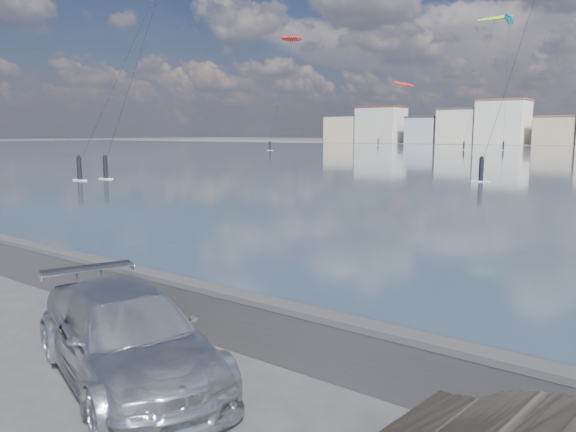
# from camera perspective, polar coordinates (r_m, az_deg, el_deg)

# --- Properties ---
(ground) EXTENTS (700.00, 700.00, 0.00)m
(ground) POSITION_cam_1_polar(r_m,az_deg,el_deg) (9.23, -21.47, -16.02)
(ground) COLOR #333335
(ground) RESTS_ON ground
(seawall) EXTENTS (400.00, 0.36, 1.08)m
(seawall) POSITION_cam_1_polar(r_m,az_deg,el_deg) (10.53, -8.78, -9.07)
(seawall) COLOR #28282B
(seawall) RESTS_ON ground
(car_silver) EXTENTS (5.13, 3.37, 1.38)m
(car_silver) POSITION_cam_1_polar(r_m,az_deg,el_deg) (9.00, -16.03, -11.67)
(car_silver) COLOR silver
(car_silver) RESTS_ON ground
(kitesurfer_2) EXTENTS (6.87, 13.88, 19.92)m
(kitesurfer_2) POSITION_cam_1_polar(r_m,az_deg,el_deg) (181.37, 11.60, 12.90)
(kitesurfer_2) COLOR red
(kitesurfer_2) RESTS_ON ground
(kitesurfer_7) EXTENTS (8.51, 18.62, 31.45)m
(kitesurfer_7) POSITION_cam_1_polar(r_m,az_deg,el_deg) (146.78, 20.21, 18.14)
(kitesurfer_7) COLOR #8CD826
(kitesurfer_7) RESTS_ON ground
(kitesurfer_15) EXTENTS (6.86, 17.75, 26.14)m
(kitesurfer_15) POSITION_cam_1_polar(r_m,az_deg,el_deg) (134.39, 0.35, 17.43)
(kitesurfer_15) COLOR red
(kitesurfer_15) RESTS_ON ground
(kitesurfer_16) EXTENTS (6.78, 16.22, 30.97)m
(kitesurfer_16) POSITION_cam_1_polar(r_m,az_deg,el_deg) (145.69, 21.53, 17.94)
(kitesurfer_16) COLOR #19BFBF
(kitesurfer_16) RESTS_ON ground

